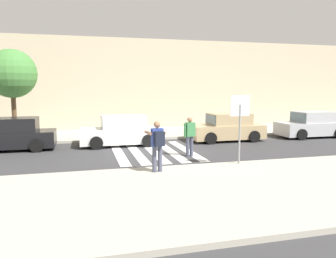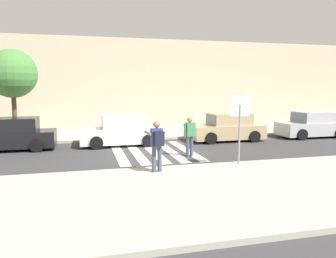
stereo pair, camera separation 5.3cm
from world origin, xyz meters
name	(u,v)px [view 2 (the right image)]	position (x,y,z in m)	size (l,w,h in m)	color
ground_plane	(154,153)	(0.00, 0.00, 0.00)	(120.00, 120.00, 0.00)	#38383A
sidewalk_near	(200,192)	(0.00, -6.20, 0.07)	(60.00, 6.00, 0.14)	#B2AD9E
sidewalk_far	(135,134)	(0.00, 6.00, 0.07)	(60.00, 4.80, 0.14)	#B2AD9E
building_facade_far	(126,85)	(0.00, 10.40, 3.18)	(56.00, 4.00, 6.37)	beige
crosswalk_stripe_0	(119,153)	(-1.60, 0.20, 0.00)	(0.44, 5.20, 0.01)	silver
crosswalk_stripe_1	(136,152)	(-0.80, 0.20, 0.00)	(0.44, 5.20, 0.01)	silver
crosswalk_stripe_2	(153,152)	(0.00, 0.20, 0.00)	(0.44, 5.20, 0.01)	silver
crosswalk_stripe_3	(170,151)	(0.80, 0.20, 0.00)	(0.44, 5.20, 0.01)	silver
crosswalk_stripe_4	(186,150)	(1.60, 0.20, 0.00)	(0.44, 5.20, 0.01)	silver
stop_sign	(240,114)	(2.48, -3.53, 1.99)	(0.76, 0.08, 2.55)	gray
photographer_with_backpack	(157,142)	(-0.74, -3.97, 1.17)	(0.64, 0.88, 1.72)	#474C60
pedestrian_crossing	(190,134)	(1.31, -1.20, 0.97)	(0.57, 0.32, 1.72)	#474C60
parked_car_black	(11,135)	(-6.49, 2.30, 0.73)	(4.10, 1.92, 1.55)	black
parked_car_white	(122,131)	(-1.24, 2.30, 0.73)	(4.10, 1.92, 1.55)	white
parked_car_tan	(227,128)	(4.68, 2.30, 0.73)	(4.10, 1.92, 1.55)	tan
parked_car_silver	(312,125)	(10.22, 2.30, 0.73)	(4.10, 1.92, 1.55)	#B7BABF
street_tree_west	(12,74)	(-6.65, 4.22, 3.68)	(2.53, 2.53, 4.82)	brown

